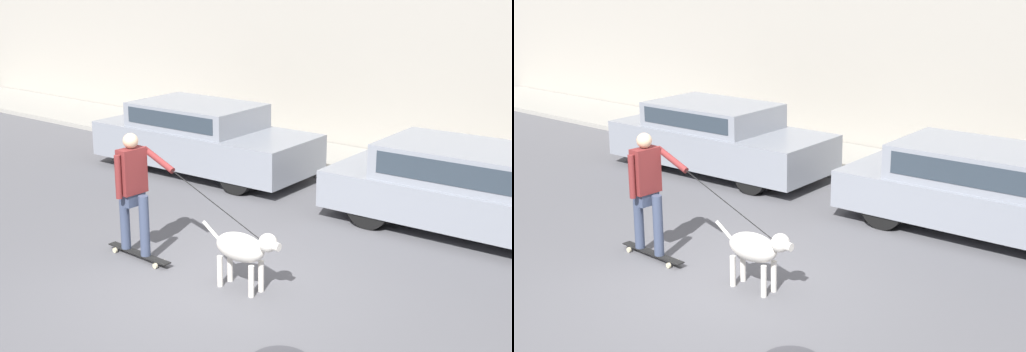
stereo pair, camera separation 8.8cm
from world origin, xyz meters
The scene contains 8 objects.
ground_plane centered at (0.00, 0.00, 0.00)m, with size 36.00×36.00×0.00m, color #545459.
back_wall centered at (0.00, 6.98, 2.44)m, with size 32.00×0.30×4.87m.
sidewalk_curb centered at (0.00, 5.74, 0.05)m, with size 30.00×2.14×0.10m.
parked_car_0 centered at (-3.51, 3.71, 0.64)m, with size 4.32×1.82×1.29m.
parked_car_1 centered at (1.76, 3.71, 0.63)m, with size 4.48×1.80×1.26m.
dog centered at (0.35, 0.17, 0.52)m, with size 1.15×0.34×0.79m.
skateboarder centered at (-1.37, 0.05, 0.96)m, with size 2.60×0.53×1.68m.
fire_hydrant centered at (-5.84, 4.42, 0.41)m, with size 0.18×0.18×0.78m.
Camera 1 is at (5.27, -5.82, 3.65)m, focal length 50.00 mm.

